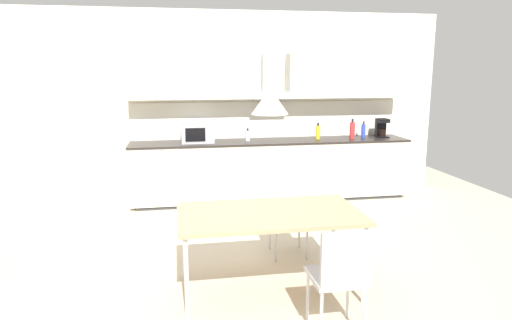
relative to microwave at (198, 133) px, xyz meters
The scene contains 15 objects.
ground_plane 2.85m from the microwave, 85.83° to the right, with size 9.35×8.88×0.02m, color beige.
wall_back 0.57m from the microwave, 63.15° to the left, with size 7.48×0.10×2.88m, color silver.
kitchen_counter 1.28m from the microwave, ahead, with size 4.28×0.68×0.93m.
backsplash_tile 1.18m from the microwave, 15.74° to the left, with size 4.26×0.02×0.57m, color silver.
upper_wall_cabinets 1.40m from the microwave, ahead, with size 4.26×0.40×0.68m.
microwave is the anchor object (origin of this frame).
coffee_maker 2.93m from the microwave, ahead, with size 0.18×0.19×0.30m.
bottle_red 2.42m from the microwave, ahead, with size 0.08×0.08×0.31m.
bottle_white 0.76m from the microwave, ahead, with size 0.07×0.07×0.19m.
bottle_blue 2.64m from the microwave, ahead, with size 0.06×0.06×0.26m.
bottle_yellow 1.87m from the microwave, ahead, with size 0.07×0.07×0.25m.
dining_table 3.01m from the microwave, 80.65° to the right, with size 1.63×0.91×0.74m.
chair_far_right 2.34m from the microwave, 67.96° to the right, with size 0.41×0.41×0.87m.
chair_near_right 3.92m from the microwave, 77.30° to the right, with size 0.40×0.40×0.87m.
pendant_lamp 3.06m from the microwave, 80.65° to the right, with size 0.32×0.32×0.22m, color silver.
Camera 1 is at (-0.50, -4.15, 2.00)m, focal length 32.00 mm.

